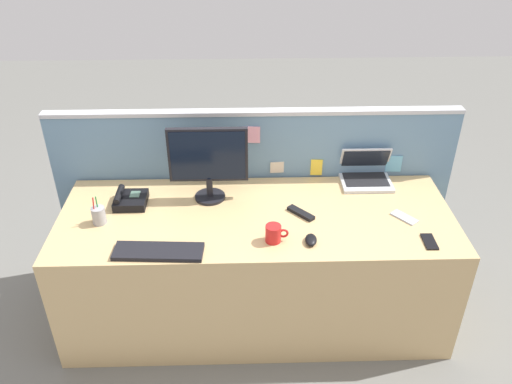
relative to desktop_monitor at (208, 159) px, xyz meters
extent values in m
plane|color=slate|center=(0.26, -0.19, -0.98)|extent=(10.00, 10.00, 0.00)
cube|color=tan|center=(0.26, -0.19, -0.61)|extent=(2.18, 0.81, 0.73)
cube|color=#6084A3|center=(0.26, 0.25, -0.41)|extent=(2.45, 0.06, 1.14)
cube|color=#B7BAC1|center=(0.26, 0.25, 0.17)|extent=(2.45, 0.07, 0.02)
cube|color=#66ADD1|center=(1.12, 0.22, -0.17)|extent=(0.10, 0.01, 0.11)
cube|color=yellow|center=(0.64, 0.22, -0.18)|extent=(0.07, 0.01, 0.11)
cube|color=pink|center=(0.24, 0.22, 0.04)|extent=(0.10, 0.01, 0.10)
cube|color=beige|center=(0.40, 0.22, -0.18)|extent=(0.08, 0.01, 0.07)
cylinder|color=black|center=(0.00, -0.01, -0.24)|extent=(0.17, 0.17, 0.02)
cylinder|color=black|center=(0.00, -0.01, -0.18)|extent=(0.04, 0.04, 0.12)
cube|color=black|center=(0.00, 0.00, 0.03)|extent=(0.44, 0.03, 0.32)
cube|color=black|center=(0.00, -0.01, 0.03)|extent=(0.41, 0.01, 0.29)
cube|color=silver|center=(0.93, 0.13, -0.24)|extent=(0.30, 0.24, 0.02)
cube|color=black|center=(0.93, 0.14, -0.23)|extent=(0.26, 0.17, 0.00)
cube|color=silver|center=(0.93, 0.22, -0.14)|extent=(0.30, 0.09, 0.19)
cube|color=black|center=(0.93, 0.21, -0.14)|extent=(0.28, 0.07, 0.17)
cube|color=black|center=(-0.45, -0.06, -0.23)|extent=(0.18, 0.18, 0.05)
cube|color=#4C6B5B|center=(-0.42, -0.04, -0.20)|extent=(0.05, 0.06, 0.01)
cylinder|color=black|center=(-0.51, -0.06, -0.18)|extent=(0.04, 0.17, 0.04)
cube|color=black|center=(-0.23, -0.51, -0.24)|extent=(0.45, 0.16, 0.02)
ellipsoid|color=black|center=(0.53, -0.44, -0.23)|extent=(0.07, 0.11, 0.03)
cylinder|color=#99999E|center=(-0.58, -0.24, -0.20)|extent=(0.07, 0.07, 0.10)
cylinder|color=red|center=(-0.60, -0.25, -0.15)|extent=(0.02, 0.01, 0.13)
cylinder|color=#238438|center=(-0.58, -0.23, -0.15)|extent=(0.01, 0.01, 0.12)
cube|color=black|center=(1.14, -0.46, -0.24)|extent=(0.06, 0.13, 0.01)
cube|color=#B7BAC1|center=(1.07, -0.24, -0.24)|extent=(0.14, 0.15, 0.01)
cube|color=black|center=(0.51, -0.19, -0.24)|extent=(0.15, 0.15, 0.02)
cylinder|color=red|center=(0.34, -0.43, -0.20)|extent=(0.08, 0.08, 0.09)
torus|color=red|center=(0.39, -0.43, -0.20)|extent=(0.05, 0.01, 0.05)
camera|label=1|loc=(0.19, -2.55, 1.39)|focal=36.54mm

